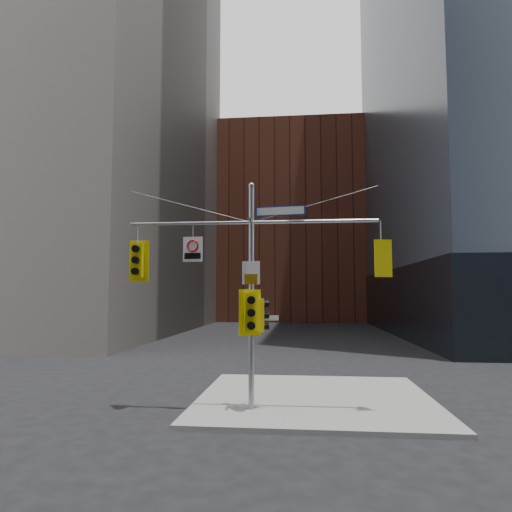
% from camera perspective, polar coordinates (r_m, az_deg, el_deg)
% --- Properties ---
extents(ground, '(160.00, 160.00, 0.00)m').
position_cam_1_polar(ground, '(13.03, -1.65, -21.29)').
color(ground, black).
rests_on(ground, ground).
extents(sidewalk_corner, '(8.00, 8.00, 0.15)m').
position_cam_1_polar(sidewalk_corner, '(16.79, 7.34, -17.23)').
color(sidewalk_corner, gray).
rests_on(sidewalk_corner, ground).
extents(brick_midrise, '(26.00, 20.00, 28.00)m').
position_cam_1_polar(brick_midrise, '(71.16, 4.52, 3.53)').
color(brick_midrise, brown).
rests_on(brick_midrise, ground).
extents(signal_assembly, '(8.00, 0.80, 7.30)m').
position_cam_1_polar(signal_assembly, '(14.49, -0.58, -1.96)').
color(signal_assembly, '#93969B').
rests_on(signal_assembly, ground).
extents(traffic_light_west_arm, '(0.65, 0.53, 1.36)m').
position_cam_1_polar(traffic_light_west_arm, '(15.41, -14.60, -0.55)').
color(traffic_light_west_arm, yellow).
rests_on(traffic_light_west_arm, ground).
extents(traffic_light_east_arm, '(0.55, 0.49, 1.15)m').
position_cam_1_polar(traffic_light_east_arm, '(14.63, 15.40, -0.31)').
color(traffic_light_east_arm, yellow).
rests_on(traffic_light_east_arm, ground).
extents(traffic_light_pole_side, '(0.43, 0.37, 1.05)m').
position_cam_1_polar(traffic_light_pole_side, '(14.47, 0.71, -7.41)').
color(traffic_light_pole_side, yellow).
rests_on(traffic_light_pole_side, ground).
extents(traffic_light_pole_front, '(0.68, 0.62, 1.44)m').
position_cam_1_polar(traffic_light_pole_front, '(14.22, -0.71, -7.08)').
color(traffic_light_pole_front, yellow).
rests_on(traffic_light_pole_front, ground).
extents(street_sign_blade, '(1.61, 0.23, 0.31)m').
position_cam_1_polar(street_sign_blade, '(14.64, 3.04, 5.64)').
color(street_sign_blade, navy).
rests_on(street_sign_blade, ground).
extents(regulatory_sign_arm, '(0.65, 0.11, 0.81)m').
position_cam_1_polar(regulatory_sign_arm, '(14.86, -7.92, 0.95)').
color(regulatory_sign_arm, silver).
rests_on(regulatory_sign_arm, ground).
extents(regulatory_sign_pole, '(0.56, 0.07, 0.73)m').
position_cam_1_polar(regulatory_sign_pole, '(14.37, -0.63, -2.18)').
color(regulatory_sign_pole, silver).
rests_on(regulatory_sign_pole, ground).
extents(street_blade_ew, '(0.82, 0.05, 0.16)m').
position_cam_1_polar(street_blade_ew, '(14.46, 1.21, -7.74)').
color(street_blade_ew, silver).
rests_on(street_blade_ew, ground).
extents(street_blade_ns, '(0.04, 0.73, 0.15)m').
position_cam_1_polar(street_blade_ns, '(14.96, -0.38, -8.31)').
color(street_blade_ns, '#145926').
rests_on(street_blade_ns, ground).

